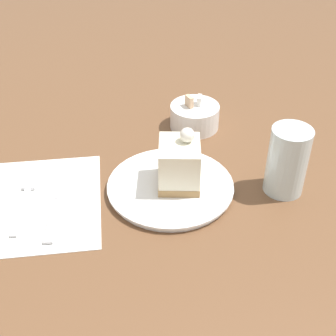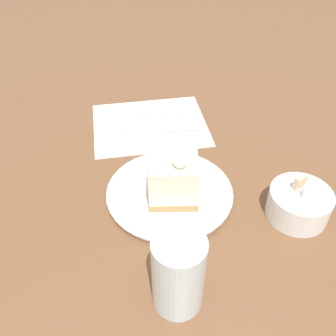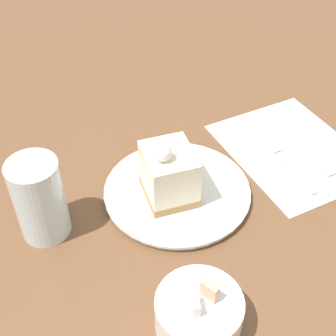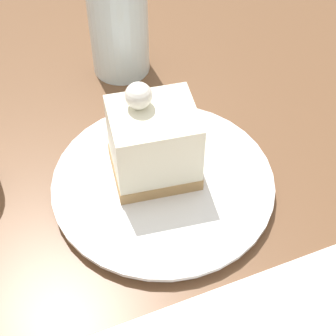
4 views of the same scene
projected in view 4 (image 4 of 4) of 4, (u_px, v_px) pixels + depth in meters
name	position (u px, v px, depth m)	size (l,w,h in m)	color
ground_plane	(209.00, 190.00, 0.53)	(4.00, 4.00, 0.00)	brown
plate	(163.00, 184.00, 0.53)	(0.21, 0.21, 0.01)	white
cake_slice	(153.00, 142.00, 0.50)	(0.08, 0.09, 0.10)	#AD8451
drinking_glass	(116.00, 26.00, 0.61)	(0.06, 0.06, 0.12)	silver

